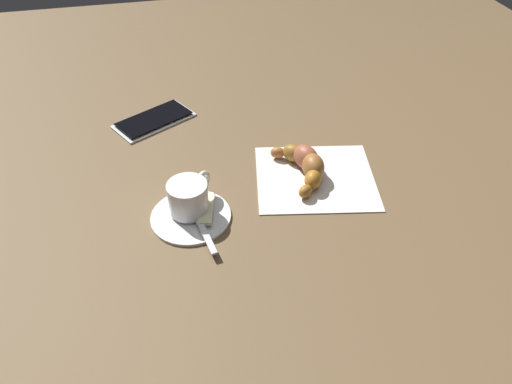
{
  "coord_description": "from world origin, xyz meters",
  "views": [
    {
      "loc": [
        -0.11,
        -0.58,
        0.51
      ],
      "look_at": [
        0.02,
        -0.02,
        0.01
      ],
      "focal_mm": 34.15,
      "sensor_mm": 36.0,
      "label": 1
    }
  ],
  "objects_px": {
    "sugar_packet": "(207,208)",
    "cell_phone": "(154,120)",
    "napkin": "(315,177)",
    "croissant": "(306,164)",
    "espresso_cup": "(189,196)",
    "teaspoon": "(194,210)",
    "saucer": "(191,215)"
  },
  "relations": [
    {
      "from": "espresso_cup",
      "to": "napkin",
      "type": "distance_m",
      "value": 0.22
    },
    {
      "from": "espresso_cup",
      "to": "sugar_packet",
      "type": "bearing_deg",
      "value": -19.04
    },
    {
      "from": "sugar_packet",
      "to": "cell_phone",
      "type": "bearing_deg",
      "value": 26.19
    },
    {
      "from": "saucer",
      "to": "cell_phone",
      "type": "xyz_separation_m",
      "value": [
        -0.04,
        0.28,
        -0.0
      ]
    },
    {
      "from": "saucer",
      "to": "sugar_packet",
      "type": "relative_size",
      "value": 1.76
    },
    {
      "from": "espresso_cup",
      "to": "saucer",
      "type": "bearing_deg",
      "value": -95.53
    },
    {
      "from": "espresso_cup",
      "to": "cell_phone",
      "type": "bearing_deg",
      "value": 97.75
    },
    {
      "from": "sugar_packet",
      "to": "napkin",
      "type": "distance_m",
      "value": 0.19
    },
    {
      "from": "teaspoon",
      "to": "sugar_packet",
      "type": "height_order",
      "value": "teaspoon"
    },
    {
      "from": "saucer",
      "to": "cell_phone",
      "type": "distance_m",
      "value": 0.28
    },
    {
      "from": "espresso_cup",
      "to": "teaspoon",
      "type": "relative_size",
      "value": 0.53
    },
    {
      "from": "teaspoon",
      "to": "croissant",
      "type": "xyz_separation_m",
      "value": [
        0.19,
        0.06,
        0.01
      ]
    },
    {
      "from": "napkin",
      "to": "croissant",
      "type": "relative_size",
      "value": 1.43
    },
    {
      "from": "sugar_packet",
      "to": "cell_phone",
      "type": "distance_m",
      "value": 0.29
    },
    {
      "from": "saucer",
      "to": "cell_phone",
      "type": "relative_size",
      "value": 0.73
    },
    {
      "from": "napkin",
      "to": "sugar_packet",
      "type": "bearing_deg",
      "value": -165.75
    },
    {
      "from": "saucer",
      "to": "napkin",
      "type": "bearing_deg",
      "value": 13.0
    },
    {
      "from": "teaspoon",
      "to": "cell_phone",
      "type": "bearing_deg",
      "value": 98.53
    },
    {
      "from": "sugar_packet",
      "to": "napkin",
      "type": "relative_size",
      "value": 0.36
    },
    {
      "from": "espresso_cup",
      "to": "teaspoon",
      "type": "bearing_deg",
      "value": -56.39
    },
    {
      "from": "sugar_packet",
      "to": "napkin",
      "type": "height_order",
      "value": "sugar_packet"
    },
    {
      "from": "saucer",
      "to": "croissant",
      "type": "relative_size",
      "value": 0.9
    },
    {
      "from": "teaspoon",
      "to": "napkin",
      "type": "distance_m",
      "value": 0.21
    },
    {
      "from": "croissant",
      "to": "cell_phone",
      "type": "relative_size",
      "value": 0.81
    },
    {
      "from": "saucer",
      "to": "napkin",
      "type": "height_order",
      "value": "saucer"
    },
    {
      "from": "sugar_packet",
      "to": "cell_phone",
      "type": "relative_size",
      "value": 0.41
    },
    {
      "from": "saucer",
      "to": "espresso_cup",
      "type": "bearing_deg",
      "value": 84.47
    },
    {
      "from": "espresso_cup",
      "to": "sugar_packet",
      "type": "height_order",
      "value": "espresso_cup"
    },
    {
      "from": "saucer",
      "to": "espresso_cup",
      "type": "height_order",
      "value": "espresso_cup"
    },
    {
      "from": "croissant",
      "to": "cell_phone",
      "type": "bearing_deg",
      "value": 137.11
    },
    {
      "from": "teaspoon",
      "to": "cell_phone",
      "type": "relative_size",
      "value": 0.86
    },
    {
      "from": "teaspoon",
      "to": "cell_phone",
      "type": "xyz_separation_m",
      "value": [
        -0.04,
        0.28,
        -0.01
      ]
    }
  ]
}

